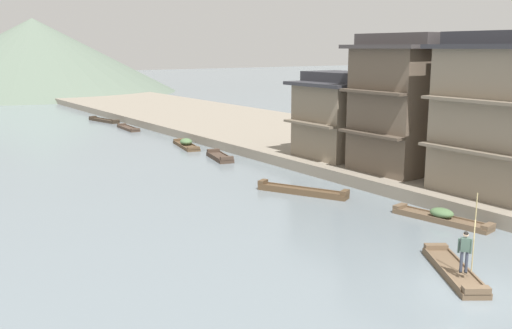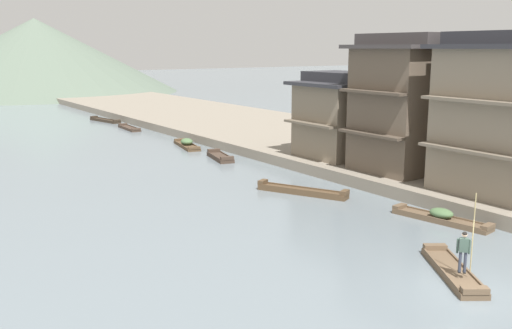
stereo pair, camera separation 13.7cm
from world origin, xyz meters
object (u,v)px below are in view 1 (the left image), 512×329
Objects in this scene: boat_moored_second at (441,217)px; house_waterfront_tall at (343,115)px; boat_midriver_upstream at (104,120)px; house_waterfront_second at (400,104)px; boat_moored_third at (128,128)px; boat_moored_far at (186,144)px; boatman_person at (466,247)px; boat_moored_nearest at (302,191)px; boat_midriver_drifting at (220,157)px; boat_foreground_poled at (454,271)px.

house_waterfront_tall is (5.44, 13.29, 3.54)m from boat_moored_second.
house_waterfront_second reaches higher than boat_midriver_upstream.
boat_moored_third is 33.88m from house_waterfront_second.
boat_moored_far is at bearing 112.99° from house_waterfront_tall.
boat_moored_far is at bearing 80.68° from boatman_person.
boat_midriver_upstream is 0.63× the size of house_waterfront_second.
boat_moored_third is at bearing 86.58° from boat_moored_nearest.
boatman_person is 26.50m from boat_midriver_drifting.
boat_moored_second is 0.60× the size of house_waterfront_second.
boat_moored_second is 1.31× the size of boat_midriver_drifting.
boat_moored_second is at bearing -112.27° from house_waterfront_tall.
house_waterfront_tall reaches higher than boat_foreground_poled.
boatman_person is 0.76× the size of boat_midriver_drifting.
boat_moored_far is at bearing 90.84° from boat_moored_second.
boat_midriver_drifting reaches higher than boat_midriver_upstream.
house_waterfront_second reaches higher than boat_midriver_drifting.
boat_moored_far reaches higher than boat_moored_second.
boat_moored_nearest is 18.84m from boat_moored_far.
boatman_person is 8.04m from boat_moored_second.
house_waterfront_tall is (0.65, 5.94, -1.30)m from house_waterfront_second.
boat_midriver_drifting is at bearing 79.31° from boatman_person.
house_waterfront_tall is at bearing -80.74° from boat_midriver_upstream.
boat_moored_second reaches higher than boat_foreground_poled.
boat_moored_third is at bearing 83.37° from boatman_person.
boat_moored_far is at bearing -90.01° from boat_moored_third.
boat_moored_nearest is at bearing 77.29° from boat_foreground_poled.
boat_moored_second is (2.31, -8.32, 0.05)m from boat_moored_nearest.
boat_midriver_drifting is at bearing 92.31° from boat_moored_second.
boat_foreground_poled is 21.27m from house_waterfront_tall.
boat_midriver_upstream is at bearing 89.11° from boat_moored_third.
boat_midriver_drifting is 15.12m from house_waterfront_second.
boat_moored_nearest reaches higher than boat_moored_third.
boat_moored_far is at bearing 86.21° from boat_midriver_drifting.
boat_moored_second is at bearing 41.97° from boat_foreground_poled.
boat_midriver_drifting is (-0.43, -6.55, -0.09)m from boat_moored_far.
boat_moored_far is at bearing -90.34° from boat_midriver_upstream.
boat_moored_third is at bearing 102.12° from house_waterfront_tall.
boat_foreground_poled is at bearing -138.03° from boat_moored_second.
boat_midriver_drifting is at bearing 113.14° from house_waterfront_second.
boat_moored_far is (1.92, 18.74, 0.08)m from boat_moored_nearest.
house_waterfront_tall reaches higher than boat_midriver_upstream.
boat_moored_second is 20.53m from boat_midriver_drifting.
house_waterfront_second is at bearing -7.68° from boat_moored_nearest.
boat_moored_nearest is 12.28m from boat_midriver_drifting.
boat_moored_second reaches higher than boat_moored_nearest.
house_waterfront_second reaches higher than boat_foreground_poled.
boat_midriver_upstream is at bearing 88.85° from boat_midriver_drifting.
boat_moored_third is 13.42m from boat_moored_far.
boat_moored_third is (4.86, 45.20, -0.02)m from boat_foreground_poled.
boatman_person reaches higher than boat_moored_third.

